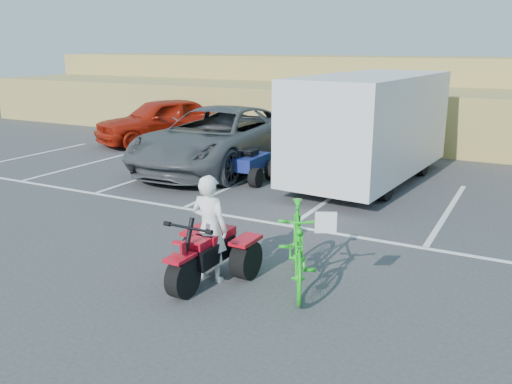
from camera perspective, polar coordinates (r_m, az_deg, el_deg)
The scene contains 11 objects.
ground at distance 9.19m, azimuth -2.58°, elevation -7.90°, with size 100.00×100.00×0.00m, color #363638.
parking_stripes at distance 12.38m, azimuth 10.50°, elevation -1.94°, with size 28.00×5.16×0.01m.
grass_embankment at distance 23.26m, azimuth 17.29°, elevation 9.17°, with size 40.00×8.50×3.10m.
red_trike_atv at distance 8.66m, azimuth -5.34°, elevation -9.46°, with size 1.24×1.65×1.07m, color #B70A19, non-canonical shape.
rider at distance 8.45m, azimuth -4.91°, elevation -3.84°, with size 0.62×0.41×1.71m, color white.
green_dirt_bike at distance 8.29m, azimuth 4.40°, elevation -5.73°, with size 0.61×2.15×1.29m, color #14BF19.
grey_pickup at distance 16.32m, azimuth -4.12°, elevation 5.67°, with size 3.01×6.52×1.81m, color #43464A.
red_car at distance 20.95m, azimuth -9.92°, elevation 7.44°, with size 2.00×4.97×1.69m, color #9C1808.
cargo_trailer at distance 14.81m, azimuth 11.94°, elevation 6.91°, with size 2.96×6.31×2.86m.
quad_atv_blue at distance 14.81m, azimuth -0.73°, elevation 1.14°, with size 1.11×1.49×0.97m, color navy, non-canonical shape.
quad_atv_green at distance 15.37m, azimuth 3.59°, elevation 1.64°, with size 1.05×1.41×0.92m, color #145916, non-canonical shape.
Camera 1 is at (4.31, -7.27, 3.61)m, focal length 38.00 mm.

